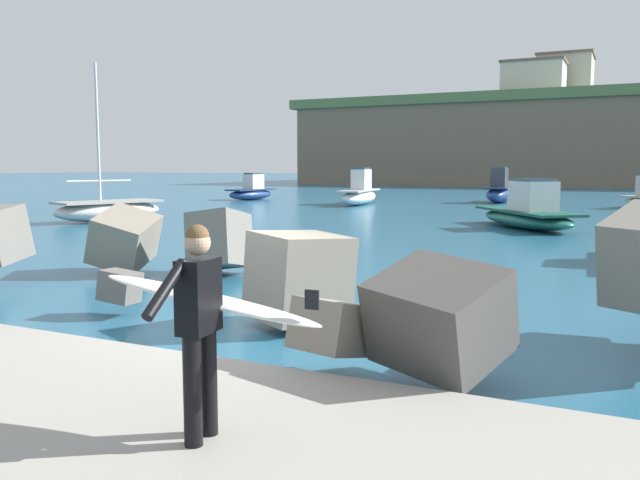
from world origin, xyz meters
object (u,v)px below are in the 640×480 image
(boat_near_centre, at_px, (528,213))
(boat_far_right, at_px, (108,210))
(station_building_west, at_px, (565,78))
(station_building_central, at_px, (534,79))
(boat_far_left, at_px, (360,193))
(boat_mid_centre, at_px, (500,191))
(boat_mid_left, at_px, (251,192))
(surfer_with_board, at_px, (202,313))

(boat_near_centre, height_order, boat_far_right, boat_far_right)
(station_building_west, bearing_deg, station_building_central, -109.76)
(boat_far_left, relative_size, station_building_central, 0.83)
(station_building_central, bearing_deg, station_building_west, 70.24)
(boat_mid_centre, relative_size, boat_far_right, 0.68)
(boat_far_left, distance_m, boat_far_right, 17.64)
(boat_mid_centre, relative_size, station_building_west, 0.61)
(boat_far_left, bearing_deg, station_building_west, 82.77)
(boat_near_centre, relative_size, station_building_central, 0.83)
(station_building_west, bearing_deg, boat_mid_centre, -89.29)
(boat_mid_left, relative_size, boat_mid_centre, 0.96)
(boat_far_right, bearing_deg, boat_near_centre, 15.39)
(surfer_with_board, relative_size, boat_far_right, 0.30)
(surfer_with_board, distance_m, boat_far_right, 25.42)
(boat_mid_left, relative_size, boat_far_right, 0.65)
(boat_mid_left, xyz_separation_m, boat_far_right, (4.13, -18.95, -0.08))
(boat_near_centre, height_order, boat_mid_centre, boat_mid_centre)
(boat_near_centre, height_order, station_building_west, station_building_west)
(boat_mid_left, xyz_separation_m, boat_mid_centre, (17.22, 4.23, 0.16))
(boat_far_left, relative_size, station_building_west, 0.81)
(boat_near_centre, distance_m, station_building_central, 61.57)
(surfer_with_board, bearing_deg, boat_mid_left, 121.04)
(boat_near_centre, xyz_separation_m, station_building_west, (-5.01, 67.98, 13.72))
(boat_mid_centre, distance_m, boat_far_left, 10.02)
(boat_mid_centre, relative_size, station_building_central, 0.62)
(surfer_with_board, height_order, boat_near_centre, surfer_with_board)
(surfer_with_board, distance_m, boat_mid_left, 43.00)
(boat_far_right, xyz_separation_m, station_building_central, (9.50, 64.51, 12.89))
(boat_near_centre, distance_m, boat_mid_centre, 18.88)
(boat_far_right, bearing_deg, boat_mid_centre, 60.53)
(boat_near_centre, xyz_separation_m, boat_mid_left, (-21.62, 14.13, 0.01))
(surfer_with_board, distance_m, boat_near_centre, 22.73)
(station_building_west, bearing_deg, surfer_with_board, -86.49)
(boat_far_right, bearing_deg, surfer_with_board, -44.77)
(boat_near_centre, bearing_deg, surfer_with_board, -88.62)
(boat_far_left, bearing_deg, boat_far_right, -107.73)
(boat_far_right, bearing_deg, boat_far_left, 72.27)
(surfer_with_board, xyz_separation_m, boat_mid_centre, (-4.94, 41.07, -0.50))
(station_building_west, bearing_deg, boat_mid_left, -107.14)
(boat_far_right, bearing_deg, station_building_west, 80.27)
(boat_near_centre, bearing_deg, station_building_central, 97.63)
(boat_near_centre, bearing_deg, boat_mid_centre, 103.47)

